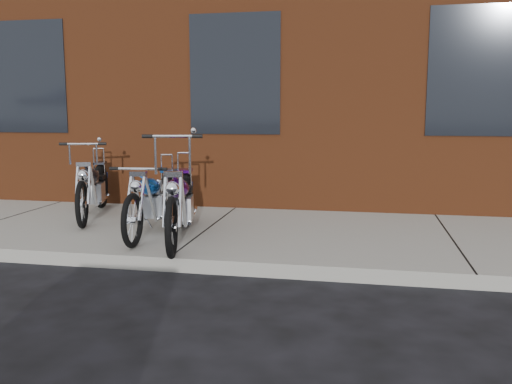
# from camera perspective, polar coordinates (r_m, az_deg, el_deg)

# --- Properties ---
(ground) EXTENTS (120.00, 120.00, 0.00)m
(ground) POSITION_cam_1_polar(r_m,az_deg,el_deg) (5.72, -9.15, -8.32)
(ground) COLOR black
(ground) RESTS_ON ground
(sidewalk) EXTENTS (22.00, 3.00, 0.15)m
(sidewalk) POSITION_cam_1_polar(r_m,az_deg,el_deg) (7.08, -4.97, -4.36)
(sidewalk) COLOR gray
(sidewalk) RESTS_ON ground
(building_brick) EXTENTS (22.00, 10.00, 8.00)m
(building_brick) POSITION_cam_1_polar(r_m,az_deg,el_deg) (13.48, 2.88, 18.52)
(building_brick) COLOR #662D13
(building_brick) RESTS_ON ground
(chopper_purple) EXTENTS (0.72, 2.21, 1.26)m
(chopper_purple) POSITION_cam_1_polar(r_m,az_deg,el_deg) (6.40, -8.01, -1.41)
(chopper_purple) COLOR black
(chopper_purple) RESTS_ON sidewalk
(chopper_blue) EXTENTS (0.52, 2.12, 0.92)m
(chopper_blue) POSITION_cam_1_polar(r_m,az_deg,el_deg) (6.84, -10.66, -1.02)
(chopper_blue) COLOR black
(chopper_blue) RESTS_ON sidewalk
(chopper_third) EXTENTS (0.81, 2.08, 1.09)m
(chopper_third) POSITION_cam_1_polar(r_m,az_deg,el_deg) (8.08, -16.79, 0.24)
(chopper_third) COLOR black
(chopper_third) RESTS_ON sidewalk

